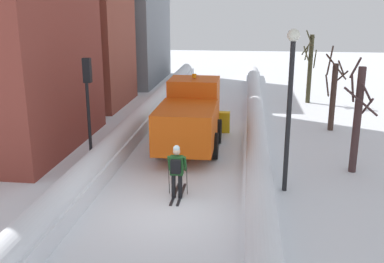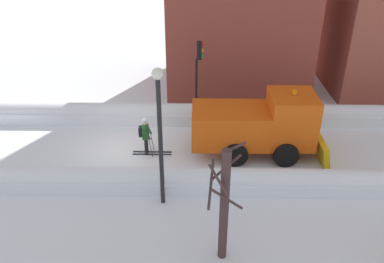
# 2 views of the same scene
# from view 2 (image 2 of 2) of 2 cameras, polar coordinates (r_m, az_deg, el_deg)

# --- Properties ---
(ground_plane) EXTENTS (80.00, 80.00, 0.00)m
(ground_plane) POSITION_cam_2_polar(r_m,az_deg,el_deg) (19.54, 20.24, -2.83)
(ground_plane) COLOR white
(snowbank_left) EXTENTS (1.10, 36.00, 1.06)m
(snowbank_left) POSITION_cam_2_polar(r_m,az_deg,el_deg) (21.78, 18.23, 2.22)
(snowbank_left) COLOR white
(snowbank_left) RESTS_ON ground
(snowbank_right) EXTENTS (1.10, 36.00, 0.93)m
(snowbank_right) POSITION_cam_2_polar(r_m,az_deg,el_deg) (17.05, 23.30, -6.83)
(snowbank_right) COLOR white
(snowbank_right) RESTS_ON ground
(plow_truck) EXTENTS (3.20, 5.98, 3.12)m
(plow_truck) POSITION_cam_2_polar(r_m,az_deg,el_deg) (17.89, 9.73, 1.09)
(plow_truck) COLOR #DB510F
(plow_truck) RESTS_ON ground
(skier) EXTENTS (0.62, 1.80, 1.81)m
(skier) POSITION_cam_2_polar(r_m,az_deg,el_deg) (17.88, -6.76, -0.42)
(skier) COLOR black
(skier) RESTS_ON ground
(traffic_light_pole) EXTENTS (0.28, 0.42, 4.24)m
(traffic_light_pole) POSITION_cam_2_polar(r_m,az_deg,el_deg) (20.28, 0.94, 9.48)
(traffic_light_pole) COLOR black
(traffic_light_pole) RESTS_ON ground
(street_lamp) EXTENTS (0.40, 0.40, 5.39)m
(street_lamp) POSITION_cam_2_polar(r_m,az_deg,el_deg) (13.53, -4.71, 1.18)
(street_lamp) COLOR black
(street_lamp) RESTS_ON ground
(bare_tree_near) EXTENTS (1.24, 1.05, 4.28)m
(bare_tree_near) POSITION_cam_2_polar(r_m,az_deg,el_deg) (11.94, 4.66, -10.42)
(bare_tree_near) COLOR #402B2B
(bare_tree_near) RESTS_ON ground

